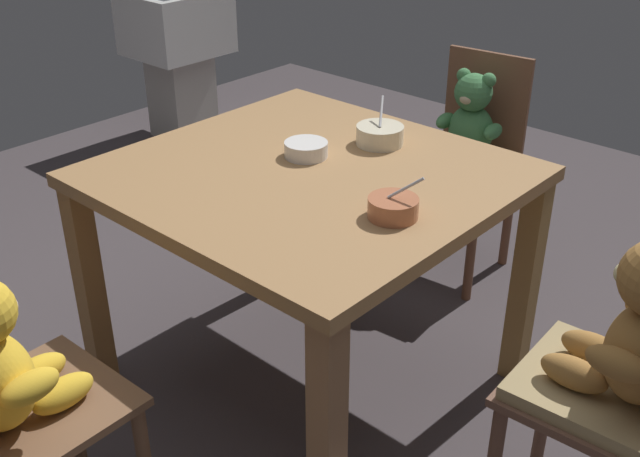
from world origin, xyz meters
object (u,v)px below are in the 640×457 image
at_px(teddy_chair_far_center, 467,144).
at_px(porridge_bowl_cream_far_center, 380,135).
at_px(porridge_bowl_terracotta_near_right, 393,207).
at_px(porridge_bowl_white_center, 306,149).
at_px(sink_basin, 177,43).
at_px(dining_table, 309,203).
at_px(teddy_chair_near_right, 633,359).

height_order(teddy_chair_far_center, porridge_bowl_cream_far_center, porridge_bowl_cream_far_center).
relative_size(porridge_bowl_terracotta_near_right, porridge_bowl_white_center, 1.00).
bearing_deg(teddy_chair_far_center, sink_basin, -101.09).
height_order(porridge_bowl_terracotta_near_right, porridge_bowl_cream_far_center, porridge_bowl_cream_far_center).
bearing_deg(porridge_bowl_terracotta_near_right, dining_table, 168.59).
relative_size(dining_table, porridge_bowl_cream_far_center, 7.35).
bearing_deg(dining_table, porridge_bowl_white_center, 136.55).
bearing_deg(dining_table, porridge_bowl_terracotta_near_right, -11.41).
distance_m(dining_table, sink_basin, 2.35).
relative_size(teddy_chair_far_center, porridge_bowl_terracotta_near_right, 6.65).
bearing_deg(porridge_bowl_white_center, porridge_bowl_cream_far_center, 65.58).
bearing_deg(porridge_bowl_terracotta_near_right, teddy_chair_near_right, 8.39).
xyz_separation_m(dining_table, porridge_bowl_white_center, (-0.07, 0.07, 0.13)).
bearing_deg(dining_table, porridge_bowl_cream_far_center, 84.03).
relative_size(teddy_chair_far_center, porridge_bowl_cream_far_center, 5.90).
height_order(teddy_chair_near_right, porridge_bowl_terracotta_near_right, teddy_chair_near_right).
height_order(teddy_chair_near_right, porridge_bowl_cream_far_center, teddy_chair_near_right).
bearing_deg(porridge_bowl_cream_far_center, sink_basin, 157.79).
xyz_separation_m(dining_table, porridge_bowl_terracotta_near_right, (0.36, -0.07, 0.14)).
height_order(dining_table, sink_basin, sink_basin).
distance_m(teddy_chair_near_right, porridge_bowl_cream_far_center, 1.00).
distance_m(dining_table, teddy_chair_near_right, 0.97).
relative_size(porridge_bowl_terracotta_near_right, sink_basin, 0.16).
height_order(porridge_bowl_terracotta_near_right, sink_basin, porridge_bowl_terracotta_near_right).
height_order(teddy_chair_near_right, porridge_bowl_white_center, teddy_chair_near_right).
relative_size(porridge_bowl_white_center, sink_basin, 0.16).
distance_m(porridge_bowl_white_center, sink_basin, 2.26).
distance_m(teddy_chair_far_center, porridge_bowl_white_center, 0.91).
bearing_deg(teddy_chair_near_right, porridge_bowl_cream_far_center, -19.07).
bearing_deg(teddy_chair_far_center, teddy_chair_near_right, 42.06).
height_order(teddy_chair_far_center, sink_basin, teddy_chair_far_center).
relative_size(dining_table, teddy_chair_near_right, 1.21).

